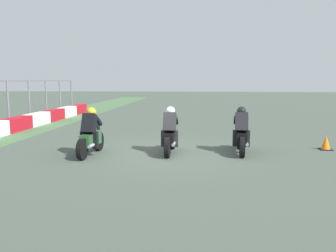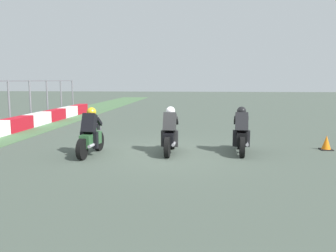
{
  "view_description": "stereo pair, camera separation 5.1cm",
  "coord_description": "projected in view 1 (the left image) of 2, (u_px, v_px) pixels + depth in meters",
  "views": [
    {
      "loc": [
        -11.09,
        -0.99,
        2.36
      ],
      "look_at": [
        -0.12,
        -0.05,
        0.9
      ],
      "focal_mm": 37.08,
      "sensor_mm": 36.0,
      "label": 1
    },
    {
      "loc": [
        -11.09,
        -1.04,
        2.36
      ],
      "look_at": [
        -0.12,
        -0.05,
        0.9
      ],
      "focal_mm": 37.08,
      "sensor_mm": 36.0,
      "label": 2
    }
  ],
  "objects": [
    {
      "name": "traffic_cone",
      "position": [
        326.0,
        143.0,
        11.81
      ],
      "size": [
        0.4,
        0.4,
        0.5
      ],
      "color": "black",
      "rests_on": "ground_plane"
    },
    {
      "name": "rider_lane_c",
      "position": [
        91.0,
        136.0,
        10.93
      ],
      "size": [
        2.04,
        0.55,
        1.51
      ],
      "rotation": [
        0.0,
        0.0,
        -0.07
      ],
      "color": "black",
      "rests_on": "ground_plane"
    },
    {
      "name": "rider_lane_b",
      "position": [
        170.0,
        134.0,
        11.23
      ],
      "size": [
        2.04,
        0.55,
        1.51
      ],
      "rotation": [
        0.0,
        0.0,
        -0.04
      ],
      "color": "black",
      "rests_on": "ground_plane"
    },
    {
      "name": "ground_plane",
      "position": [
        167.0,
        153.0,
        11.35
      ],
      "size": [
        120.0,
        120.0,
        0.0
      ],
      "primitive_type": "plane",
      "color": "#455046"
    },
    {
      "name": "rider_lane_a",
      "position": [
        241.0,
        134.0,
        11.26
      ],
      "size": [
        2.04,
        0.55,
        1.51
      ],
      "rotation": [
        0.0,
        0.0,
        -0.06
      ],
      "color": "black",
      "rests_on": "ground_plane"
    }
  ]
}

